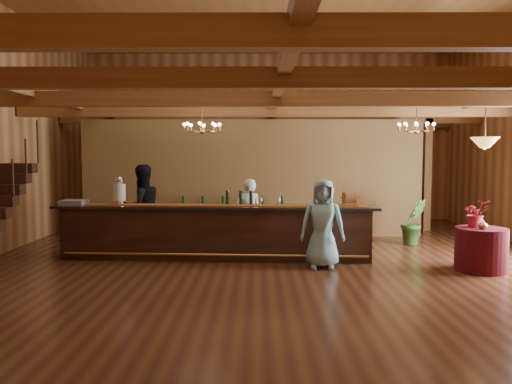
{
  "coord_description": "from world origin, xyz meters",
  "views": [
    {
      "loc": [
        -0.35,
        -9.76,
        2.18
      ],
      "look_at": [
        -0.38,
        0.88,
        1.38
      ],
      "focal_mm": 35.0,
      "sensor_mm": 36.0,
      "label": 1
    }
  ],
  "objects_px": {
    "round_table": "(481,249)",
    "chandelier_left": "(202,127)",
    "chandelier_right": "(416,127)",
    "guest": "(323,223)",
    "floor_plant": "(413,222)",
    "pendant_lamp": "(485,142)",
    "bartender": "(249,215)",
    "backbar_shelf": "(233,223)",
    "raffle_drum": "(351,198)",
    "tasting_bar": "(215,231)",
    "staff_second": "(142,208)",
    "beverage_dispenser": "(119,191)"
  },
  "relations": [
    {
      "from": "round_table",
      "to": "chandelier_left",
      "type": "bearing_deg",
      "value": 164.11
    },
    {
      "from": "chandelier_right",
      "to": "guest",
      "type": "distance_m",
      "value": 3.35
    },
    {
      "from": "guest",
      "to": "floor_plant",
      "type": "relative_size",
      "value": 1.55
    },
    {
      "from": "pendant_lamp",
      "to": "bartender",
      "type": "relative_size",
      "value": 0.55
    },
    {
      "from": "chandelier_left",
      "to": "guest",
      "type": "xyz_separation_m",
      "value": [
        2.45,
        -1.28,
        -1.91
      ]
    },
    {
      "from": "backbar_shelf",
      "to": "chandelier_right",
      "type": "bearing_deg",
      "value": -31.79
    },
    {
      "from": "raffle_drum",
      "to": "tasting_bar",
      "type": "bearing_deg",
      "value": 175.63
    },
    {
      "from": "guest",
      "to": "floor_plant",
      "type": "distance_m",
      "value": 3.57
    },
    {
      "from": "raffle_drum",
      "to": "backbar_shelf",
      "type": "bearing_deg",
      "value": 133.75
    },
    {
      "from": "bartender",
      "to": "staff_second",
      "type": "relative_size",
      "value": 0.84
    },
    {
      "from": "backbar_shelf",
      "to": "chandelier_left",
      "type": "xyz_separation_m",
      "value": [
        -0.56,
        -2.03,
        2.35
      ]
    },
    {
      "from": "backbar_shelf",
      "to": "chandelier_left",
      "type": "bearing_deg",
      "value": -114.45
    },
    {
      "from": "backbar_shelf",
      "to": "guest",
      "type": "xyz_separation_m",
      "value": [
        1.89,
        -3.31,
        0.45
      ]
    },
    {
      "from": "beverage_dispenser",
      "to": "round_table",
      "type": "relative_size",
      "value": 0.64
    },
    {
      "from": "backbar_shelf",
      "to": "beverage_dispenser",
      "type": "bearing_deg",
      "value": -144.37
    },
    {
      "from": "chandelier_left",
      "to": "floor_plant",
      "type": "height_order",
      "value": "chandelier_left"
    },
    {
      "from": "raffle_drum",
      "to": "chandelier_left",
      "type": "xyz_separation_m",
      "value": [
        -3.1,
        0.62,
        1.47
      ]
    },
    {
      "from": "chandelier_left",
      "to": "raffle_drum",
      "type": "bearing_deg",
      "value": -11.38
    },
    {
      "from": "chandelier_right",
      "to": "staff_second",
      "type": "xyz_separation_m",
      "value": [
        -6.1,
        0.05,
        -1.81
      ]
    },
    {
      "from": "round_table",
      "to": "chandelier_right",
      "type": "bearing_deg",
      "value": 110.8
    },
    {
      "from": "tasting_bar",
      "to": "chandelier_right",
      "type": "height_order",
      "value": "chandelier_right"
    },
    {
      "from": "beverage_dispenser",
      "to": "chandelier_left",
      "type": "bearing_deg",
      "value": 7.81
    },
    {
      "from": "backbar_shelf",
      "to": "round_table",
      "type": "bearing_deg",
      "value": -45.39
    },
    {
      "from": "raffle_drum",
      "to": "backbar_shelf",
      "type": "xyz_separation_m",
      "value": [
        -2.54,
        2.65,
        -0.88
      ]
    },
    {
      "from": "chandelier_left",
      "to": "staff_second",
      "type": "relative_size",
      "value": 0.41
    },
    {
      "from": "tasting_bar",
      "to": "staff_second",
      "type": "height_order",
      "value": "staff_second"
    },
    {
      "from": "bartender",
      "to": "floor_plant",
      "type": "xyz_separation_m",
      "value": [
        3.98,
        0.88,
        -0.26
      ]
    },
    {
      "from": "pendant_lamp",
      "to": "guest",
      "type": "distance_m",
      "value": 3.33
    },
    {
      "from": "chandelier_left",
      "to": "staff_second",
      "type": "xyz_separation_m",
      "value": [
        -1.4,
        0.33,
        -1.79
      ]
    },
    {
      "from": "tasting_bar",
      "to": "chandelier_left",
      "type": "relative_size",
      "value": 8.45
    },
    {
      "from": "beverage_dispenser",
      "to": "backbar_shelf",
      "type": "xyz_separation_m",
      "value": [
        2.3,
        2.27,
        -0.99
      ]
    },
    {
      "from": "staff_second",
      "to": "round_table",
      "type": "bearing_deg",
      "value": 125.76
    },
    {
      "from": "backbar_shelf",
      "to": "bartender",
      "type": "bearing_deg",
      "value": -84.57
    },
    {
      "from": "raffle_drum",
      "to": "chandelier_left",
      "type": "bearing_deg",
      "value": 168.62
    },
    {
      "from": "staff_second",
      "to": "pendant_lamp",
      "type": "bearing_deg",
      "value": 125.76
    },
    {
      "from": "chandelier_right",
      "to": "bartender",
      "type": "relative_size",
      "value": 0.49
    },
    {
      "from": "backbar_shelf",
      "to": "chandelier_right",
      "type": "relative_size",
      "value": 3.7
    },
    {
      "from": "backbar_shelf",
      "to": "chandelier_right",
      "type": "height_order",
      "value": "chandelier_right"
    },
    {
      "from": "raffle_drum",
      "to": "bartender",
      "type": "bearing_deg",
      "value": 155.44
    },
    {
      "from": "bartender",
      "to": "floor_plant",
      "type": "bearing_deg",
      "value": 179.32
    },
    {
      "from": "pendant_lamp",
      "to": "staff_second",
      "type": "bearing_deg",
      "value": 164.61
    },
    {
      "from": "bartender",
      "to": "floor_plant",
      "type": "relative_size",
      "value": 1.47
    },
    {
      "from": "chandelier_left",
      "to": "floor_plant",
      "type": "distance_m",
      "value": 5.58
    },
    {
      "from": "chandelier_right",
      "to": "pendant_lamp",
      "type": "bearing_deg",
      "value": -69.2
    },
    {
      "from": "beverage_dispenser",
      "to": "pendant_lamp",
      "type": "relative_size",
      "value": 0.67
    },
    {
      "from": "raffle_drum",
      "to": "guest",
      "type": "distance_m",
      "value": 1.03
    },
    {
      "from": "backbar_shelf",
      "to": "staff_second",
      "type": "distance_m",
      "value": 2.65
    },
    {
      "from": "round_table",
      "to": "floor_plant",
      "type": "relative_size",
      "value": 0.84
    },
    {
      "from": "raffle_drum",
      "to": "beverage_dispenser",
      "type": "bearing_deg",
      "value": 175.44
    },
    {
      "from": "backbar_shelf",
      "to": "round_table",
      "type": "distance_m",
      "value": 6.0
    }
  ]
}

